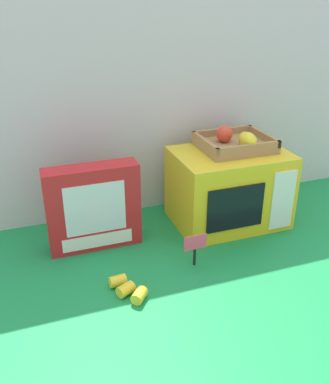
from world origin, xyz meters
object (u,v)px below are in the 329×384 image
cookie_set_box (93,207)px  loose_toy_banana (127,288)px  price_sign (195,246)px  food_groups_crate (235,143)px  toy_microwave (229,188)px

cookie_set_box → loose_toy_banana: (0.03, -0.27, -0.12)m
price_sign → loose_toy_banana: bearing=-164.4°
cookie_set_box → loose_toy_banana: bearing=-83.2°
food_groups_crate → price_sign: (-0.24, -0.23, -0.21)m
toy_microwave → food_groups_crate: food_groups_crate is taller
toy_microwave → price_sign: toy_microwave is taller
toy_microwave → cookie_set_box: (-0.46, -0.00, 0.01)m
cookie_set_box → loose_toy_banana: size_ratio=2.31×
food_groups_crate → cookie_set_box: food_groups_crate is taller
price_sign → food_groups_crate: bearing=44.6°
toy_microwave → price_sign: size_ratio=3.70×
food_groups_crate → cookie_set_box: (-0.49, -0.03, -0.14)m
food_groups_crate → loose_toy_banana: (-0.46, -0.29, -0.26)m
toy_microwave → price_sign: bearing=-135.4°
toy_microwave → food_groups_crate: size_ratio=1.62×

